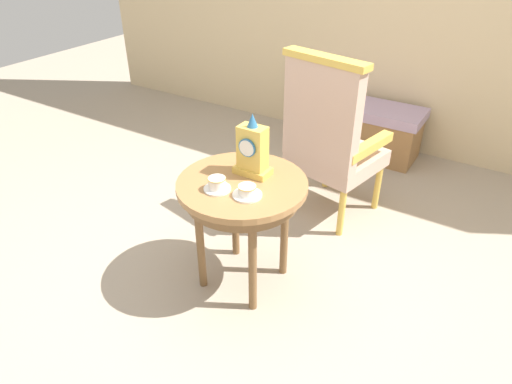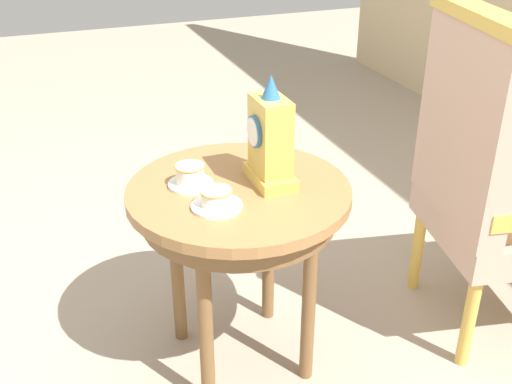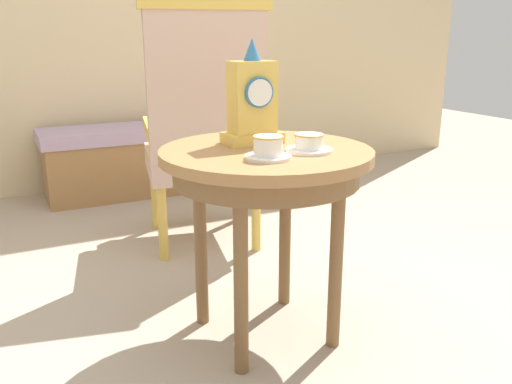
% 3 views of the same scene
% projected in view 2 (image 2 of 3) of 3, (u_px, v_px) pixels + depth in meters
% --- Properties ---
extents(ground_plane, '(10.00, 10.00, 0.00)m').
position_uv_depth(ground_plane, '(226.00, 341.00, 2.24)').
color(ground_plane, tan).
extents(side_table, '(0.68, 0.68, 0.66)m').
position_uv_depth(side_table, '(239.00, 211.00, 1.91)').
color(side_table, '#9E7042').
rests_on(side_table, ground).
extents(teacup_left, '(0.14, 0.14, 0.07)m').
position_uv_depth(teacup_left, '(190.00, 176.00, 1.87)').
color(teacup_left, white).
rests_on(teacup_left, side_table).
extents(teacup_right, '(0.15, 0.15, 0.06)m').
position_uv_depth(teacup_right, '(216.00, 200.00, 1.75)').
color(teacup_right, white).
rests_on(teacup_right, side_table).
extents(mantel_clock, '(0.19, 0.11, 0.34)m').
position_uv_depth(mantel_clock, '(270.00, 141.00, 1.84)').
color(mantel_clock, gold).
rests_on(mantel_clock, side_table).
extents(armchair, '(0.64, 0.63, 1.14)m').
position_uv_depth(armchair, '(491.00, 176.00, 2.08)').
color(armchair, '#CCA893').
rests_on(armchair, ground).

